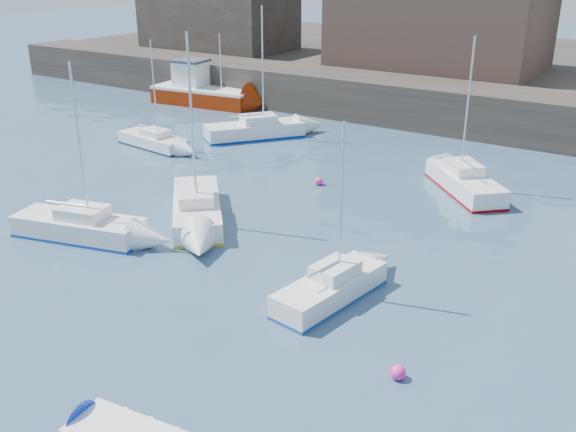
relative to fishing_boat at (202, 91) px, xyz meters
The scene contains 14 objects.
water 38.02m from the fishing_boat, 55.88° to the right, with size 220.00×220.00×0.00m, color #2D4760.
quay_wall 21.61m from the fishing_boat, ahead, with size 90.00×5.00×3.00m, color #28231E.
land_strip 30.30m from the fishing_boat, 45.29° to the left, with size 90.00×32.00×2.80m, color #28231E.
warehouse 19.95m from the fishing_boat, 36.98° to the left, with size 16.40×10.40×7.60m.
bldg_west 13.16m from the fishing_boat, 122.39° to the left, with size 14.00×8.00×5.00m.
fishing_boat is the anchor object (origin of this frame).
sailboat_a 26.87m from the fishing_boat, 60.62° to the right, with size 6.06×3.28×7.51m.
sailboat_b 24.83m from the fishing_boat, 49.96° to the right, with size 5.96×6.29×8.45m.
sailboat_c 33.30m from the fishing_boat, 41.63° to the right, with size 2.23×5.01×6.37m.
sailboat_e 12.85m from the fishing_boat, 63.26° to the right, with size 5.36×2.26×6.69m.
sailboat_f 26.43m from the fishing_boat, 18.98° to the right, with size 5.50×5.60×7.73m.
sailboat_h 11.51m from the fishing_boat, 31.76° to the right, with size 5.57×6.49×8.41m.
buoy_mid 38.15m from the fishing_boat, 40.98° to the right, with size 0.45×0.45×0.45m, color #FF27A5.
buoy_far 21.77m from the fishing_boat, 32.99° to the right, with size 0.44×0.44×0.44m, color #FF27A5.
Camera 1 is at (13.32, -8.08, 11.34)m, focal length 40.00 mm.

